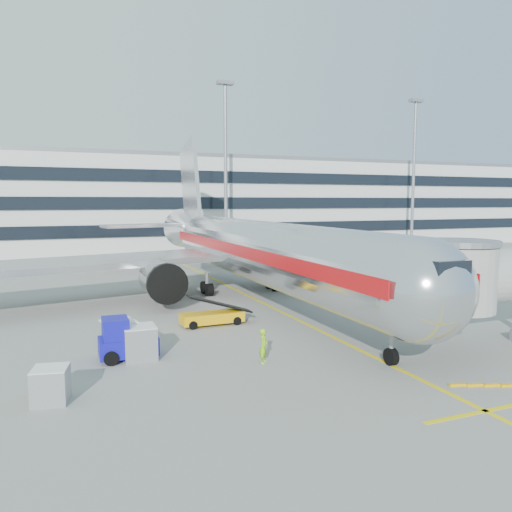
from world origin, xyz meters
name	(u,v)px	position (x,y,z in m)	size (l,w,h in m)	color
ground	(315,328)	(0.00, 0.00, 0.00)	(180.00, 180.00, 0.00)	gray
lead_in_line	(257,300)	(0.00, 10.00, 0.01)	(0.25, 70.00, 0.01)	yellow
stop_bar	(485,411)	(0.00, -14.00, 0.01)	(6.00, 0.25, 0.01)	yellow
main_jet	(250,248)	(0.00, 11.72, 4.23)	(50.95, 48.70, 16.06)	silver
terminal	(152,204)	(0.00, 57.95, 7.80)	(150.00, 24.25, 15.60)	silver
light_mast_centre	(226,156)	(8.00, 42.00, 14.88)	(2.40, 1.20, 25.45)	gray
light_mast_east	(414,163)	(42.00, 42.00, 14.88)	(2.40, 1.20, 25.45)	gray
belt_loader	(212,316)	(-5.99, 3.36, 0.60)	(4.42, 1.68, 2.11)	#E0A109
baggage_tug	(124,341)	(-12.39, -1.94, 0.98)	(3.01, 1.95, 2.24)	#100E9F
cargo_container_left	(140,342)	(-11.64, -2.16, 0.89)	(1.68, 1.68, 1.77)	#A6A8AD
cargo_container_right	(119,337)	(-12.55, -0.83, 0.92)	(2.02, 2.02, 1.82)	#A6A8AD
cargo_container_front	(51,385)	(-15.96, -6.61, 0.74)	(1.63, 1.63, 1.47)	#A6A8AD
ramp_worker	(264,346)	(-5.84, -5.24, 0.89)	(0.65, 0.43, 1.79)	#88D616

